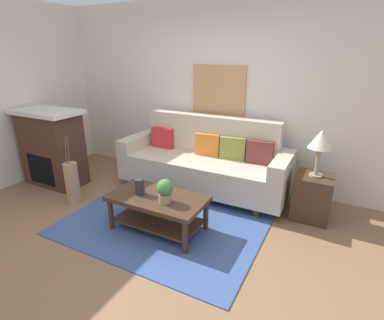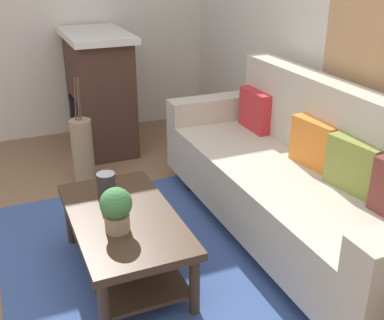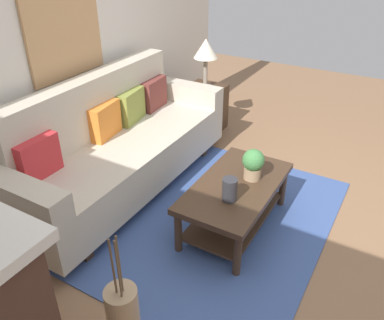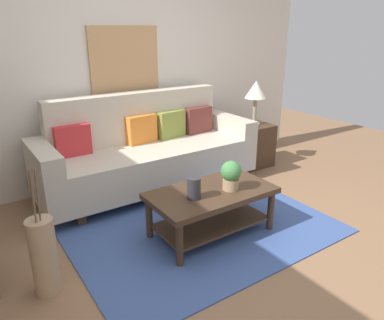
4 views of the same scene
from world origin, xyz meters
name	(u,v)px [view 1 (image 1 of 4)]	position (x,y,z in m)	size (l,w,h in m)	color
ground_plane	(145,240)	(0.00, 0.00, 0.00)	(9.40, 9.40, 0.00)	#8C6647
wall_back	(219,95)	(0.00, 2.00, 1.35)	(5.40, 0.10, 2.70)	silver
wall_left	(8,95)	(-2.75, 0.48, 1.35)	(0.10, 4.95, 2.70)	silver
area_rug	(169,218)	(0.00, 0.50, 0.01)	(2.34, 1.97, 0.01)	#3D5693
couch	(204,163)	(0.02, 1.47, 0.43)	(2.46, 0.84, 1.08)	beige
throw_pillow_crimson	(163,138)	(-0.76, 1.59, 0.68)	(0.36, 0.12, 0.32)	red
throw_pillow_orange	(208,144)	(0.02, 1.59, 0.68)	(0.36, 0.12, 0.32)	orange
throw_pillow_olive	(233,148)	(0.41, 1.59, 0.68)	(0.36, 0.12, 0.32)	olive
throw_pillow_maroon	(260,152)	(0.80, 1.59, 0.68)	(0.36, 0.12, 0.32)	brown
coffee_table	(158,205)	(0.02, 0.26, 0.31)	(1.10, 0.60, 0.43)	#422D1E
tabletop_vase	(139,186)	(-0.20, 0.22, 0.52)	(0.12, 0.12, 0.19)	#2D2D33
potted_plant_tabletop	(165,190)	(0.17, 0.18, 0.57)	(0.18, 0.18, 0.26)	tan
side_table	(312,197)	(1.55, 1.37, 0.28)	(0.44, 0.44, 0.56)	#422D1E
table_lamp	(321,141)	(1.55, 1.37, 0.99)	(0.28, 0.28, 0.57)	gray
fireplace	(52,147)	(-2.15, 0.63, 0.59)	(1.02, 0.58, 1.16)	#472D23
floor_vase	(72,183)	(-1.40, 0.29, 0.28)	(0.18, 0.18, 0.57)	tan
floor_vase_branch_a	(68,151)	(-1.38, 0.29, 0.75)	(0.01, 0.01, 0.36)	brown
floor_vase_branch_b	(68,150)	(-1.41, 0.30, 0.75)	(0.01, 0.01, 0.36)	brown
floor_vase_branch_c	(66,151)	(-1.41, 0.27, 0.75)	(0.01, 0.01, 0.36)	brown
framed_painting	(218,91)	(0.02, 1.93, 1.42)	(0.83, 0.03, 0.74)	tan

